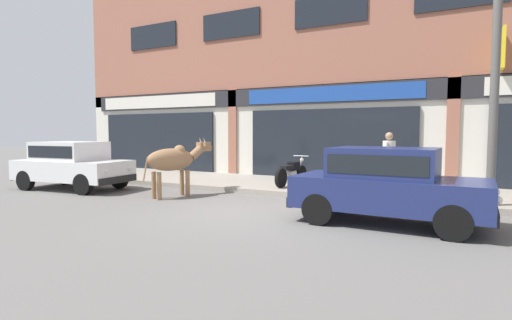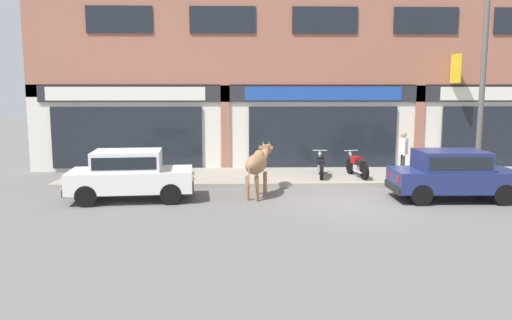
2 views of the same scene
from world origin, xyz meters
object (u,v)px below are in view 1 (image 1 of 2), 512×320
Objects in this scene: car_2 at (72,163)px; pedestrian at (389,156)px; motorcycle_0 at (292,173)px; cow at (174,160)px; car_0 at (387,182)px; motorcycle_1 at (332,175)px; utility_pole at (495,66)px.

pedestrian is at bearing 17.18° from car_2.
car_2 is at bearing -153.75° from motorcycle_0.
cow is 5.68m from car_0.
car_2 reaches higher than motorcycle_1.
car_0 is 0.98× the size of car_2.
car_0 is 3.76m from motorcycle_1.
pedestrian is at bearing -5.70° from motorcycle_1.
motorcycle_1 is at bearing 174.30° from pedestrian.
pedestrian is at bearing 161.23° from utility_pole.
motorcycle_0 is at bearing 176.67° from motorcycle_1.
car_2 is 9.30m from pedestrian.
cow is 7.93m from utility_pole.
car_0 is (5.65, -0.57, -0.19)m from cow.
car_0 reaches higher than motorcycle_1.
cow is 1.14× the size of motorcycle_0.
motorcycle_0 is 0.30× the size of utility_pole.
utility_pole is at bearing 10.00° from car_2.
utility_pole is (2.28, -0.78, 2.04)m from pedestrian.
motorcycle_0 is 2.92m from pedestrian.
cow is at bearing 5.22° from car_2.
car_2 is 0.62× the size of utility_pole.
cow is at bearing -167.67° from utility_pole.
motorcycle_0 and motorcycle_1 have the same top height.
pedestrian reaches higher than motorcycle_1.
utility_pole reaches higher than pedestrian.
utility_pole reaches higher than cow.
car_0 is at bearing -129.25° from utility_pole.
pedestrian is at bearing 24.96° from cow.
pedestrian is 0.26× the size of utility_pole.
pedestrian is (-0.48, 2.98, 0.32)m from car_0.
motorcycle_1 is 1.68m from pedestrian.
car_0 is 3.03m from pedestrian.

